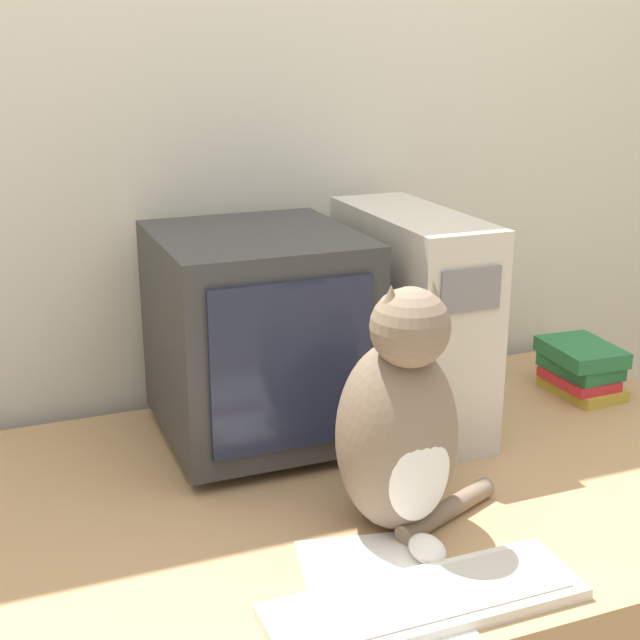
{
  "coord_description": "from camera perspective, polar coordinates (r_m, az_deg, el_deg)",
  "views": [
    {
      "loc": [
        -0.56,
        -0.84,
        1.54
      ],
      "look_at": [
        -0.02,
        0.53,
        1.07
      ],
      "focal_mm": 50.0,
      "sensor_mm": 36.0,
      "label": 1
    }
  ],
  "objects": [
    {
      "name": "crt_monitor",
      "position": [
        1.73,
        -4.01,
        -0.99
      ],
      "size": [
        0.37,
        0.41,
        0.42
      ],
      "color": "#333333",
      "rests_on": "desk"
    },
    {
      "name": "cat",
      "position": [
        1.43,
        5.17,
        -6.84
      ],
      "size": [
        0.3,
        0.25,
        0.42
      ],
      "rotation": [
        0.0,
        0.0,
        0.01
      ],
      "color": "#7A6651",
      "rests_on": "desk"
    },
    {
      "name": "pen",
      "position": [
        1.36,
        2.31,
        -16.64
      ],
      "size": [
        0.15,
        0.02,
        0.01
      ],
      "color": "maroon",
      "rests_on": "desk"
    },
    {
      "name": "paper_sheet",
      "position": [
        1.36,
        3.93,
        -16.83
      ],
      "size": [
        0.26,
        0.33,
        0.0
      ],
      "color": "white",
      "rests_on": "desk"
    },
    {
      "name": "keyboard",
      "position": [
        1.33,
        6.75,
        -17.45
      ],
      "size": [
        0.46,
        0.15,
        0.02
      ],
      "color": "silver",
      "rests_on": "desk"
    },
    {
      "name": "computer_tower",
      "position": [
        1.83,
        5.81,
        0.08
      ],
      "size": [
        0.17,
        0.45,
        0.44
      ],
      "color": "beige",
      "rests_on": "desk"
    },
    {
      "name": "book_stack",
      "position": [
        2.09,
        16.35,
        -2.96
      ],
      "size": [
        0.15,
        0.19,
        0.11
      ],
      "color": "gold",
      "rests_on": "desk"
    },
    {
      "name": "wall_back",
      "position": [
        1.96,
        -4.84,
        9.3
      ],
      "size": [
        7.0,
        0.05,
        2.5
      ],
      "color": "beige",
      "rests_on": "ground_plane"
    }
  ]
}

